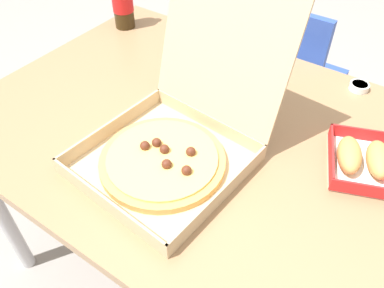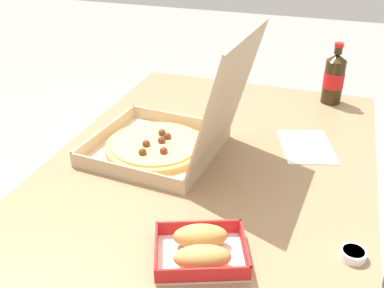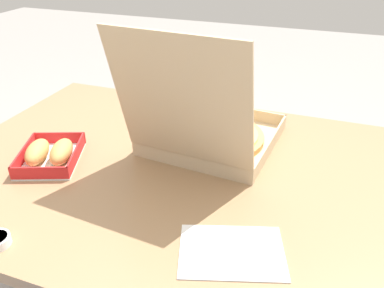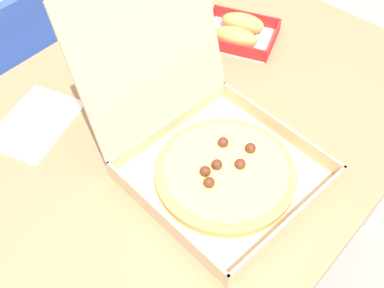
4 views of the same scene
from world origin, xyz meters
name	(u,v)px [view 3 (image 3 of 4)]	position (x,y,z in m)	size (l,w,h in m)	color
dining_table	(183,191)	(0.00, 0.00, 0.66)	(1.33, 0.91, 0.73)	#997551
pizza_box_open	(209,131)	(-0.03, -0.14, 0.79)	(0.39, 0.48, 0.39)	tan
bread_side_box	(50,153)	(0.36, 0.09, 0.76)	(0.21, 0.23, 0.06)	white
paper_menu	(232,252)	(-0.20, 0.25, 0.73)	(0.21, 0.15, 0.00)	white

